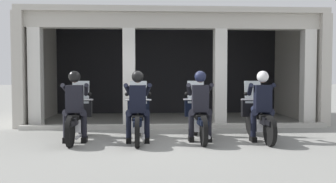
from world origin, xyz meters
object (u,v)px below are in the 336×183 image
Objects in this scene: motorcycle_far_left at (78,118)px; motorcycle_center_right at (198,118)px; police_officer_far_left at (75,100)px; police_officer_far_right at (262,100)px; police_officer_center_right at (200,100)px; motorcycle_far_right at (258,118)px; police_officer_center_left at (138,100)px; motorcycle_center_left at (138,119)px.

motorcycle_far_left and motorcycle_center_right have the same top height.
police_officer_far_left is at bearing -92.99° from motorcycle_far_left.
police_officer_far_left is 4.16m from police_officer_far_right.
motorcycle_center_right is at bearing 92.69° from police_officer_center_right.
police_officer_center_right is 0.78× the size of motorcycle_far_right.
motorcycle_far_left is 1.29× the size of police_officer_center_left.
motorcycle_center_left is at bearing 3.79° from police_officer_far_left.
motorcycle_far_left is at bearing -178.29° from motorcycle_center_right.
police_officer_far_left is at bearing -178.57° from motorcycle_center_left.
motorcycle_center_left is 1.00× the size of motorcycle_far_right.
police_officer_far_left is at bearing -172.44° from motorcycle_center_right.
police_officer_center_left is 2.82m from motorcycle_far_right.
motorcycle_center_left is at bearing 84.66° from police_officer_center_left.
motorcycle_center_right is at bearing 9.03° from police_officer_center_left.
police_officer_far_left is at bearing 172.16° from police_officer_far_right.
motorcycle_far_left is 4.16m from motorcycle_far_right.
motorcycle_center_left is 1.39m from motorcycle_center_right.
motorcycle_far_right is at bearing -0.37° from motorcycle_center_right.
police_officer_center_right and police_officer_far_right have the same top height.
police_officer_center_left is at bearing 173.78° from police_officer_far_right.
motorcycle_center_right is (1.39, 0.07, 0.00)m from motorcycle_center_left.
police_officer_far_right is at bearing -11.24° from motorcycle_center_left.
police_officer_far_left is 1.46m from motorcycle_center_left.
motorcycle_center_right is at bearing 170.77° from motorcycle_far_right.
motorcycle_center_right is at bearing -2.39° from motorcycle_center_left.
motorcycle_far_right is at bearing 0.45° from police_officer_center_left.
motorcycle_far_left is 1.51m from police_officer_center_left.
motorcycle_far_left is at bearing 172.16° from motorcycle_far_right.
motorcycle_center_left is 2.82m from police_officer_far_right.
police_officer_center_right is at bearing -177.57° from motorcycle_far_right.
police_officer_center_left and police_officer_center_right have the same top height.
police_officer_center_left is 0.78× the size of motorcycle_far_right.
police_officer_center_right reaches higher than motorcycle_far_left.
police_officer_far_right reaches higher than motorcycle_far_left.
motorcycle_far_left is at bearing 175.88° from police_officer_center_right.
motorcycle_center_right is (2.77, 0.22, -0.44)m from police_officer_far_left.
police_officer_far_right is at bearing -11.78° from motorcycle_center_right.
motorcycle_center_left is (1.39, -0.13, 0.00)m from motorcycle_far_left.
police_officer_far_right is at bearing -0.37° from police_officer_center_right.
police_officer_far_right is (2.77, -0.02, 0.00)m from police_officer_center_left.
police_officer_center_right is 1.00× the size of police_officer_far_right.
motorcycle_far_left is 2.77m from motorcycle_center_right.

